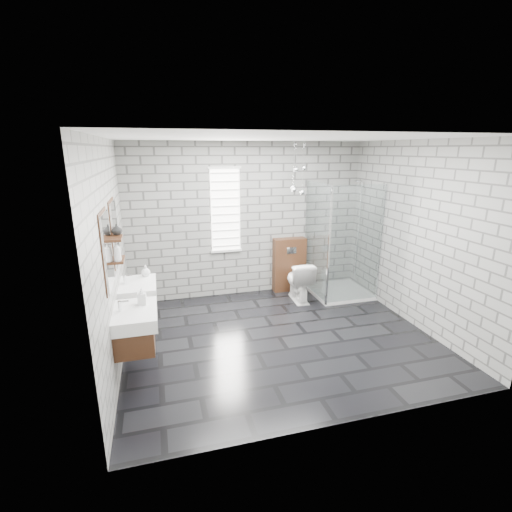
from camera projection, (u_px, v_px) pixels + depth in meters
name	position (u px, v px, depth m)	size (l,w,h in m)	color
floor	(279.00, 338.00, 5.26)	(4.20, 3.60, 0.02)	black
ceiling	(283.00, 137.00, 4.51)	(4.20, 3.60, 0.02)	white
wall_back	(248.00, 220.00, 6.56)	(4.20, 0.02, 2.70)	gray
wall_front	(349.00, 295.00, 3.21)	(4.20, 0.02, 2.70)	gray
wall_left	(111.00, 257.00, 4.35)	(0.02, 3.60, 2.70)	gray
wall_right	(417.00, 236.00, 5.42)	(0.02, 3.60, 2.70)	gray
vanity_left	(132.00, 318.00, 4.13)	(0.47, 0.70, 1.57)	#4A2916
vanity_right	(135.00, 290.00, 4.96)	(0.47, 0.70, 1.57)	#4A2916
shelf_lower	(118.00, 260.00, 4.33)	(0.14, 0.30, 0.03)	#4A2916
shelf_upper	(116.00, 238.00, 4.26)	(0.14, 0.30, 0.03)	#4A2916
window	(225.00, 210.00, 6.38)	(0.56, 0.05, 1.48)	white
cistern_panel	(289.00, 265.00, 6.89)	(0.60, 0.20, 1.00)	#4A2916
flush_plate	(292.00, 250.00, 6.71)	(0.18, 0.01, 0.12)	silver
shower_enclosure	(338.00, 269.00, 6.60)	(1.00, 1.00, 2.03)	white
pendant_cluster	(298.00, 181.00, 6.16)	(0.31, 0.23, 0.87)	silver
toilet	(299.00, 281.00, 6.47)	(0.39, 0.69, 0.71)	white
soap_bottle_a	(142.00, 296.00, 4.23)	(0.09, 0.10, 0.21)	#B2B2B2
soap_bottle_b	(146.00, 271.00, 5.18)	(0.12, 0.12, 0.16)	#B2B2B2
soap_bottle_c	(117.00, 251.00, 4.20)	(0.09, 0.09, 0.23)	#B2B2B2
vase	(117.00, 229.00, 4.35)	(0.12, 0.12, 0.13)	#B2B2B2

